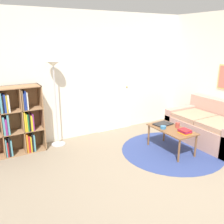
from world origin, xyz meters
The scene contains 12 objects.
ground_plane centered at (0.00, 0.00, 0.00)m, with size 14.00×14.00×0.00m, color gray.
wall_back centered at (0.03, 2.75, 1.29)m, with size 7.77×0.11×2.60m.
wall_right centered at (2.41, 1.36, 1.30)m, with size 0.08×5.73×2.60m.
rug centered at (0.95, 1.15, 0.00)m, with size 1.90×1.90×0.01m.
bookshelf centered at (-1.70, 2.54, 0.61)m, with size 1.11×0.34×1.25m.
floor_lamp centered at (-0.83, 2.52, 1.31)m, with size 0.27×0.27×1.66m.
couch centered at (1.97, 1.13, 0.28)m, with size 0.93×1.60×0.81m.
coffee_table centered at (0.93, 1.17, 0.39)m, with size 0.48×0.92×0.45m.
laptop centered at (0.95, 1.43, 0.46)m, with size 0.38×0.28×0.02m.
bowl centered at (0.79, 1.25, 0.47)m, with size 0.11×0.11×0.05m.
book_stack_on_table centered at (0.97, 0.89, 0.48)m, with size 0.17×0.21×0.07m.
cup centered at (1.08, 1.18, 0.49)m, with size 0.08×0.08×0.09m.
Camera 1 is at (-2.21, -2.05, 2.08)m, focal length 40.00 mm.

